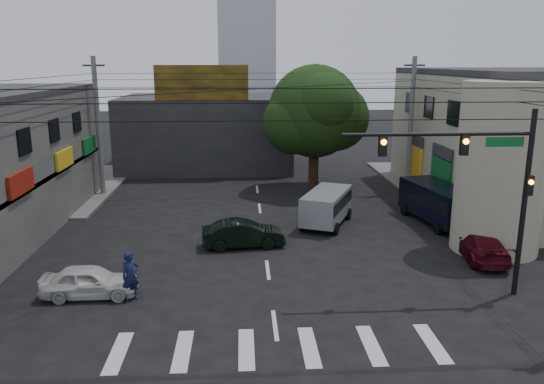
{
  "coord_description": "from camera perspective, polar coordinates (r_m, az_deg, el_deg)",
  "views": [
    {
      "loc": [
        -1.06,
        -19.6,
        8.84
      ],
      "look_at": [
        0.3,
        4.0,
        3.01
      ],
      "focal_mm": 35.0,
      "sensor_mm": 36.0,
      "label": 1
    }
  ],
  "objects": [
    {
      "name": "sidewalk_far_left",
      "position": [
        42.16,
        -26.91,
        0.33
      ],
      "size": [
        16.0,
        16.0,
        0.15
      ],
      "primitive_type": "cube",
      "color": "#514F4C",
      "rests_on": "ground"
    },
    {
      "name": "maroon_sedan",
      "position": [
        26.24,
        21.48,
        -5.43
      ],
      "size": [
        2.43,
        4.49,
        1.22
      ],
      "primitive_type": "imported",
      "rotation": [
        0.0,
        0.0,
        3.05
      ],
      "color": "#4A0A14",
      "rests_on": "ground"
    },
    {
      "name": "building_right",
      "position": [
        38.07,
        26.88,
        5.06
      ],
      "size": [
        14.0,
        18.0,
        8.0
      ],
      "primitive_type": "cube",
      "color": "#9F977E",
      "rests_on": "ground"
    },
    {
      "name": "silver_minivan",
      "position": [
        29.47,
        5.88,
        -1.75
      ],
      "size": [
        5.78,
        5.11,
        1.9
      ],
      "primitive_type": null,
      "rotation": [
        0.0,
        0.0,
        1.16
      ],
      "color": "#989CA0",
      "rests_on": "ground"
    },
    {
      "name": "utility_pole_far_right",
      "position": [
        37.67,
        14.7,
        6.94
      ],
      "size": [
        0.32,
        0.32,
        9.2
      ],
      "primitive_type": "cylinder",
      "color": "#59595B",
      "rests_on": "ground"
    },
    {
      "name": "building_far",
      "position": [
        46.06,
        -6.99,
        6.47
      ],
      "size": [
        14.0,
        10.0,
        6.0
      ],
      "primitive_type": "cube",
      "color": "#232326",
      "rests_on": "ground"
    },
    {
      "name": "utility_pole_far_left",
      "position": [
        37.07,
        -18.16,
        6.6
      ],
      "size": [
        0.32,
        0.32,
        9.2
      ],
      "primitive_type": "cylinder",
      "color": "#59595B",
      "rests_on": "ground"
    },
    {
      "name": "ground",
      "position": [
        21.52,
        -0.19,
        -10.39
      ],
      "size": [
        160.0,
        160.0,
        0.0
      ],
      "primitive_type": "plane",
      "color": "black",
      "rests_on": "ground"
    },
    {
      "name": "sidewalk_far_right",
      "position": [
        43.05,
        23.05,
        0.99
      ],
      "size": [
        16.0,
        16.0,
        0.15
      ],
      "primitive_type": "cube",
      "color": "#514F4C",
      "rests_on": "ground"
    },
    {
      "name": "billboard",
      "position": [
        40.83,
        -7.59,
        11.57
      ],
      "size": [
        7.0,
        0.3,
        2.6
      ],
      "primitive_type": "cube",
      "color": "olive",
      "rests_on": "building_far"
    },
    {
      "name": "traffic_officer",
      "position": [
        20.93,
        -14.98,
        -8.75
      ],
      "size": [
        1.15,
        1.14,
        1.92
      ],
      "primitive_type": "imported",
      "rotation": [
        0.0,
        0.0,
        0.67
      ],
      "color": "#11183C",
      "rests_on": "ground"
    },
    {
      "name": "navy_van",
      "position": [
        31.04,
        17.4,
        -1.27
      ],
      "size": [
        6.14,
        3.98,
        2.16
      ],
      "primitive_type": null,
      "rotation": [
        0.0,
        0.0,
        1.75
      ],
      "color": "black",
      "rests_on": "ground"
    },
    {
      "name": "traffic_gantry",
      "position": [
        20.99,
        21.82,
        1.84
      ],
      "size": [
        7.1,
        0.35,
        7.2
      ],
      "color": "black",
      "rests_on": "ground"
    },
    {
      "name": "corner_column",
      "position": [
        26.94,
        23.37,
        2.36
      ],
      "size": [
        4.0,
        4.0,
        8.0
      ],
      "primitive_type": "cylinder",
      "color": "#9F977E",
      "rests_on": "ground"
    },
    {
      "name": "street_tree",
      "position": [
        37.1,
        4.6,
        8.6
      ],
      "size": [
        6.4,
        6.4,
        8.7
      ],
      "color": "black",
      "rests_on": "ground"
    },
    {
      "name": "dark_sedan",
      "position": [
        25.99,
        -3.11,
        -4.51
      ],
      "size": [
        2.18,
        4.28,
        1.32
      ],
      "primitive_type": "imported",
      "rotation": [
        0.0,
        0.0,
        1.67
      ],
      "color": "black",
      "rests_on": "ground"
    },
    {
      "name": "white_compact",
      "position": [
        21.82,
        -19.02,
        -9.07
      ],
      "size": [
        1.59,
        3.7,
        1.24
      ],
      "primitive_type": "imported",
      "rotation": [
        0.0,
        0.0,
        1.59
      ],
      "color": "silver",
      "rests_on": "ground"
    }
  ]
}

